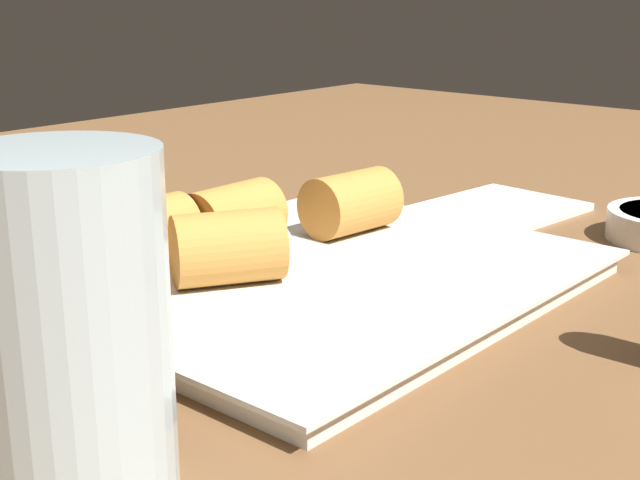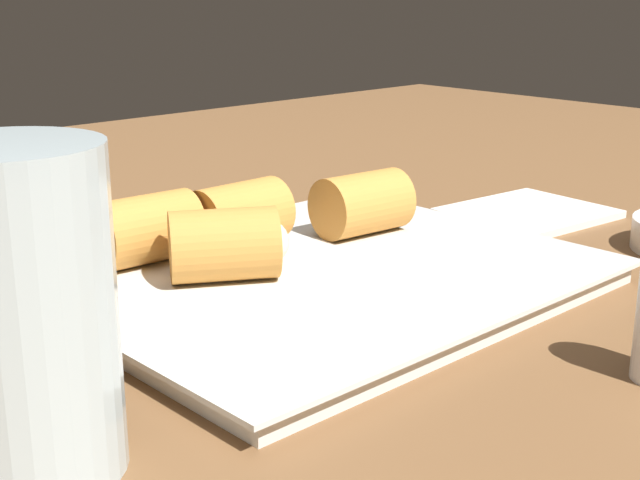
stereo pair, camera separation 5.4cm
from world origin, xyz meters
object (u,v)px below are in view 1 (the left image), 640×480
(serving_plate, at_px, (320,278))
(spoon, at_px, (113,230))
(drinking_glass, at_px, (68,325))
(napkin, at_px, (500,208))

(serving_plate, xyz_separation_m, spoon, (0.02, -0.19, -0.00))
(spoon, xyz_separation_m, drinking_glass, (0.21, 0.27, 0.06))
(serving_plate, height_order, spoon, same)
(napkin, bearing_deg, drinking_glass, 10.70)
(serving_plate, xyz_separation_m, drinking_glass, (0.23, 0.08, 0.06))
(serving_plate, bearing_deg, spoon, -85.52)
(serving_plate, distance_m, drinking_glass, 0.25)
(spoon, height_order, drinking_glass, drinking_glass)
(serving_plate, distance_m, napkin, 0.24)
(serving_plate, distance_m, spoon, 0.19)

